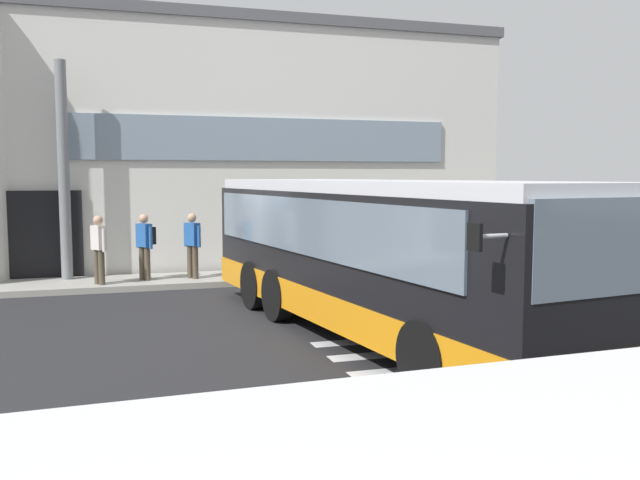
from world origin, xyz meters
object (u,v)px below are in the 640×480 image
(bus_main_foreground, at_px, (380,259))
(passenger_by_doorway, at_px, (145,242))
(entry_support_column, at_px, (64,171))
(passenger_near_column, at_px, (99,246))
(passenger_at_curb_edge, at_px, (192,242))

(bus_main_foreground, bearing_deg, passenger_by_doorway, 118.29)
(entry_support_column, distance_m, bus_main_foreground, 9.39)
(entry_support_column, relative_size, passenger_by_doorway, 3.28)
(bus_main_foreground, height_order, passenger_near_column, bus_main_foreground)
(passenger_by_doorway, bearing_deg, bus_main_foreground, -61.71)
(entry_support_column, bearing_deg, passenger_by_doorway, -21.70)
(entry_support_column, xyz_separation_m, bus_main_foreground, (5.51, -7.45, -1.56))
(passenger_at_curb_edge, bearing_deg, passenger_near_column, -172.25)
(entry_support_column, relative_size, passenger_at_curb_edge, 3.28)
(bus_main_foreground, height_order, passenger_at_curb_edge, bus_main_foreground)
(passenger_near_column, relative_size, passenger_by_doorway, 1.00)
(bus_main_foreground, relative_size, passenger_near_column, 6.26)
(entry_support_column, bearing_deg, passenger_at_curb_edge, -14.88)
(passenger_near_column, distance_m, passenger_by_doorway, 1.17)
(entry_support_column, distance_m, passenger_by_doorway, 2.72)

